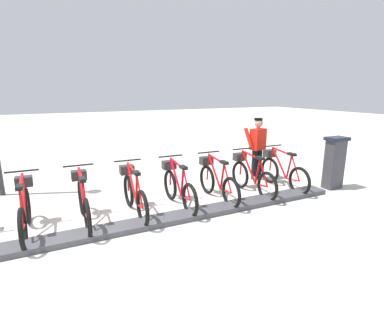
% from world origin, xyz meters
% --- Properties ---
extents(ground_plane, '(60.00, 60.00, 0.00)m').
position_xyz_m(ground_plane, '(0.00, 0.00, 0.00)').
color(ground_plane, beige).
extents(dock_rail_base, '(0.44, 10.14, 0.10)m').
position_xyz_m(dock_rail_base, '(0.00, 0.00, 0.05)').
color(dock_rail_base, '#47474C').
rests_on(dock_rail_base, ground).
extents(payment_kiosk, '(0.36, 0.52, 1.28)m').
position_xyz_m(payment_kiosk, '(0.05, -5.60, 0.67)').
color(payment_kiosk, '#38383D').
rests_on(payment_kiosk, ground).
extents(bike_docked_0, '(1.72, 0.54, 1.02)m').
position_xyz_m(bike_docked_0, '(0.62, -4.47, 0.43)').
color(bike_docked_0, black).
rests_on(bike_docked_0, ground).
extents(bike_docked_1, '(1.72, 0.54, 1.02)m').
position_xyz_m(bike_docked_1, '(0.62, -3.54, 0.43)').
color(bike_docked_1, black).
rests_on(bike_docked_1, ground).
extents(bike_docked_2, '(1.72, 0.54, 1.02)m').
position_xyz_m(bike_docked_2, '(0.62, -2.60, 0.43)').
color(bike_docked_2, black).
rests_on(bike_docked_2, ground).
extents(bike_docked_3, '(1.72, 0.54, 1.02)m').
position_xyz_m(bike_docked_3, '(0.62, -1.67, 0.43)').
color(bike_docked_3, black).
rests_on(bike_docked_3, ground).
extents(bike_docked_4, '(1.72, 0.54, 1.02)m').
position_xyz_m(bike_docked_4, '(0.62, -0.73, 0.43)').
color(bike_docked_4, black).
rests_on(bike_docked_4, ground).
extents(bike_docked_5, '(1.72, 0.54, 1.02)m').
position_xyz_m(bike_docked_5, '(0.62, 0.20, 0.43)').
color(bike_docked_5, black).
rests_on(bike_docked_5, ground).
extents(bike_docked_6, '(1.72, 0.54, 1.02)m').
position_xyz_m(bike_docked_6, '(0.62, 1.13, 0.43)').
color(bike_docked_6, black).
rests_on(bike_docked_6, ground).
extents(worker_near_rack, '(0.51, 0.68, 1.66)m').
position_xyz_m(worker_near_rack, '(1.53, -4.39, 0.91)').
color(worker_near_rack, white).
rests_on(worker_near_rack, ground).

